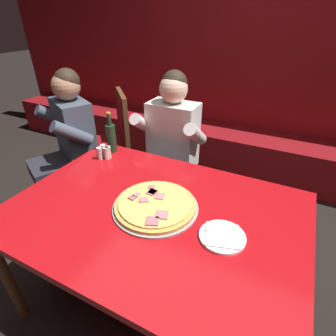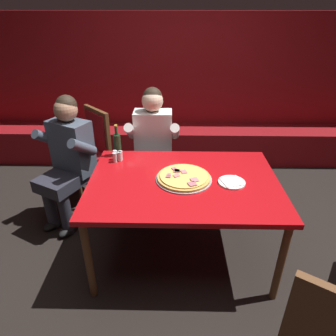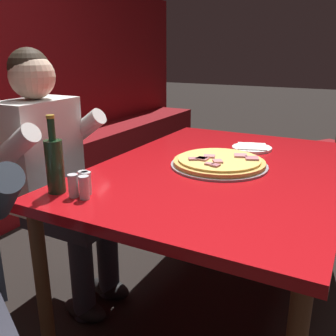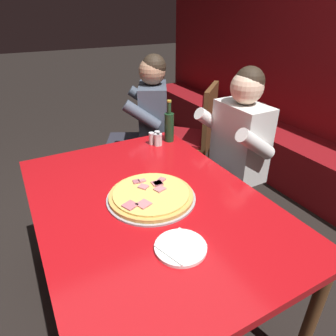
# 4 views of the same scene
# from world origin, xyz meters

# --- Properties ---
(ground_plane) EXTENTS (24.00, 24.00, 0.00)m
(ground_plane) POSITION_xyz_m (0.00, 0.00, 0.00)
(ground_plane) COLOR black
(main_dining_table) EXTENTS (1.49, 1.06, 0.75)m
(main_dining_table) POSITION_xyz_m (0.00, 0.00, 0.68)
(main_dining_table) COLOR brown
(main_dining_table) RESTS_ON ground_plane
(pizza) EXTENTS (0.44, 0.44, 0.05)m
(pizza) POSITION_xyz_m (-0.00, 0.01, 0.77)
(pizza) COLOR #9E9EA3
(pizza) RESTS_ON main_dining_table
(plate_white_paper) EXTENTS (0.21, 0.21, 0.02)m
(plate_white_paper) POSITION_xyz_m (0.37, -0.03, 0.76)
(plate_white_paper) COLOR white
(plate_white_paper) RESTS_ON main_dining_table
(beer_bottle) EXTENTS (0.07, 0.07, 0.29)m
(beer_bottle) POSITION_xyz_m (-0.59, 0.44, 0.86)
(beer_bottle) COLOR #19381E
(beer_bottle) RESTS_ON main_dining_table
(shaker_oregano) EXTENTS (0.04, 0.04, 0.09)m
(shaker_oregano) POSITION_xyz_m (-0.60, 0.35, 0.79)
(shaker_oregano) COLOR silver
(shaker_oregano) RESTS_ON main_dining_table
(shaker_red_pepper_flakes) EXTENTS (0.04, 0.04, 0.09)m
(shaker_red_pepper_flakes) POSITION_xyz_m (-0.55, 0.34, 0.79)
(shaker_red_pepper_flakes) COLOR silver
(shaker_red_pepper_flakes) RESTS_ON main_dining_table
(shaker_parmesan) EXTENTS (0.04, 0.04, 0.09)m
(shaker_parmesan) POSITION_xyz_m (-0.60, 0.30, 0.79)
(shaker_parmesan) COLOR silver
(shaker_parmesan) RESTS_ON main_dining_table
(shaker_black_pepper) EXTENTS (0.04, 0.04, 0.09)m
(shaker_black_pepper) POSITION_xyz_m (-0.56, 0.33, 0.79)
(shaker_black_pepper) COLOR silver
(shaker_black_pepper) RESTS_ON main_dining_table
(diner_seated_blue_shirt) EXTENTS (0.53, 0.53, 1.27)m
(diner_seated_blue_shirt) POSITION_xyz_m (-0.29, 0.75, 0.71)
(diner_seated_blue_shirt) COLOR black
(diner_seated_blue_shirt) RESTS_ON ground_plane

